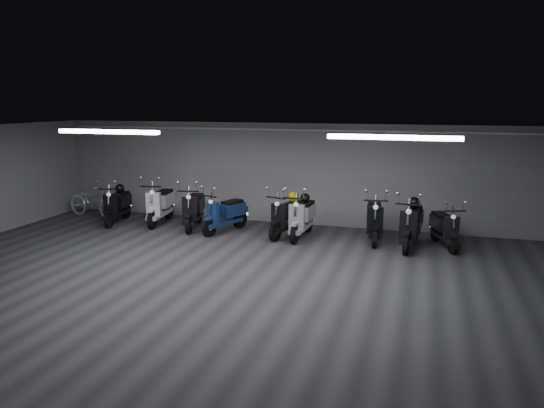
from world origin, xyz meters
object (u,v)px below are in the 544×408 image
(scooter_3, at_px, (193,203))
(helmet_0, at_px, (305,198))
(scooter_1, at_px, (117,200))
(helmet_2, at_px, (293,197))
(scooter_5, at_px, (288,210))
(scooter_6, at_px, (302,211))
(helmet_1, at_px, (120,188))
(scooter_7, at_px, (375,213))
(scooter_2, at_px, (160,198))
(scooter_8, at_px, (412,218))
(bicycle, at_px, (92,197))
(helmet_3, at_px, (414,203))
(scooter_4, at_px, (225,208))
(scooter_9, at_px, (445,222))

(scooter_3, xyz_separation_m, helmet_0, (3.04, 0.16, 0.28))
(scooter_1, distance_m, helmet_2, 5.07)
(scooter_5, relative_size, scooter_6, 0.97)
(scooter_3, bearing_deg, helmet_1, 163.04)
(scooter_7, bearing_deg, scooter_2, 172.18)
(scooter_8, bearing_deg, scooter_3, -175.99)
(scooter_1, height_order, scooter_2, scooter_2)
(scooter_2, bearing_deg, scooter_5, -12.19)
(scooter_5, relative_size, helmet_2, 6.63)
(helmet_0, bearing_deg, helmet_2, 174.03)
(scooter_2, relative_size, scooter_7, 1.03)
(helmet_1, bearing_deg, bicycle, 173.00)
(scooter_2, bearing_deg, helmet_3, -9.71)
(scooter_7, distance_m, bicycle, 8.21)
(scooter_8, bearing_deg, scooter_5, -177.08)
(scooter_2, height_order, scooter_4, scooter_2)
(helmet_0, relative_size, helmet_3, 0.84)
(scooter_8, height_order, helmet_1, scooter_8)
(helmet_1, xyz_separation_m, helmet_3, (8.09, -0.14, 0.08))
(scooter_3, relative_size, scooter_7, 1.00)
(helmet_0, height_order, helmet_3, helmet_3)
(scooter_9, relative_size, helmet_3, 5.73)
(scooter_6, bearing_deg, helmet_2, 139.02)
(scooter_7, distance_m, helmet_2, 2.09)
(scooter_1, xyz_separation_m, scooter_8, (8.01, -0.16, 0.05))
(scooter_1, height_order, scooter_4, scooter_1)
(scooter_3, bearing_deg, scooter_2, 156.35)
(scooter_1, bearing_deg, scooter_6, -11.20)
(scooter_6, relative_size, bicycle, 1.00)
(scooter_4, height_order, scooter_5, scooter_5)
(bicycle, relative_size, helmet_3, 6.52)
(scooter_1, height_order, helmet_3, scooter_1)
(helmet_3, bearing_deg, scooter_5, -178.48)
(scooter_8, distance_m, helmet_1, 8.07)
(scooter_2, height_order, helmet_2, scooter_2)
(scooter_7, bearing_deg, scooter_8, -29.39)
(scooter_4, distance_m, scooter_7, 3.84)
(scooter_1, bearing_deg, scooter_2, 2.70)
(scooter_3, distance_m, helmet_3, 5.72)
(bicycle, height_order, helmet_0, bicycle)
(scooter_9, bearing_deg, helmet_1, 160.02)
(bicycle, bearing_deg, helmet_2, -77.62)
(scooter_5, relative_size, helmet_3, 6.32)
(bicycle, xyz_separation_m, helmet_2, (6.14, -0.11, 0.37))
(scooter_2, xyz_separation_m, scooter_9, (7.56, -0.17, -0.11))
(helmet_0, bearing_deg, helmet_3, -2.76)
(scooter_3, relative_size, scooter_9, 1.14)
(scooter_5, distance_m, scooter_9, 3.78)
(scooter_6, distance_m, helmet_0, 0.39)
(scooter_7, bearing_deg, scooter_3, 174.53)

